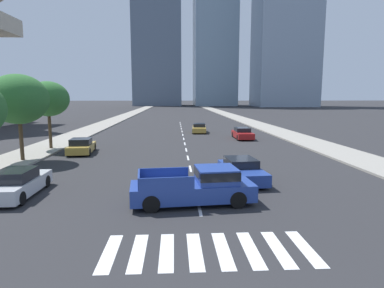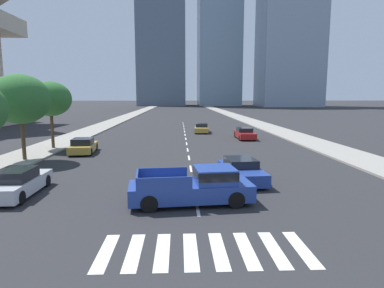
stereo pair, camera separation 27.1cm
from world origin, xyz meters
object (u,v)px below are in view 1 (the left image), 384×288
Objects in this scene: sedan_gold_3 at (199,128)px; street_tree_third at (48,99)px; sedan_gold_0 at (81,146)px; sedan_red_2 at (242,134)px; street_tree_second at (18,99)px; sedan_silver_4 at (18,184)px; pickup_truck at (198,186)px; sedan_blue_1 at (242,170)px.

street_tree_third is at bearing -43.17° from sedan_gold_3.
sedan_gold_0 is 0.71× the size of street_tree_third.
sedan_red_2 is 0.73× the size of street_tree_second.
street_tree_third is at bearing 14.01° from sedan_silver_4.
sedan_gold_0 is (-9.16, 13.98, -0.21)m from pickup_truck.
street_tree_third reaches higher than sedan_blue_1.
sedan_silver_4 is at bearing 176.46° from sedan_gold_0.
pickup_truck reaches higher than sedan_red_2.
street_tree_second reaches higher than sedan_blue_1.
sedan_red_2 is 1.04× the size of sedan_silver_4.
sedan_red_2 reaches higher than sedan_gold_3.
sedan_gold_0 is 0.91× the size of sedan_blue_1.
street_tree_second is at bearing -56.65° from sedan_red_2.
sedan_silver_4 reaches higher than sedan_gold_0.
sedan_blue_1 is at bearing -134.66° from sedan_gold_0.
sedan_red_2 is at bearing -65.50° from sedan_gold_0.
pickup_truck reaches higher than sedan_gold_3.
sedan_gold_0 reaches higher than sedan_red_2.
sedan_silver_4 is at bearing -35.94° from sedan_red_2.
sedan_blue_1 is (12.01, -9.95, 0.00)m from sedan_gold_0.
street_tree_third is at bearing -133.11° from sedan_blue_1.
sedan_red_2 is 26.60m from sedan_silver_4.
street_tree_third reaches higher than sedan_gold_3.
sedan_blue_1 is 1.07× the size of sedan_silver_4.
pickup_truck is 24.07m from sedan_red_2.
pickup_truck is 16.71m from sedan_gold_0.
sedan_silver_4 is 15.54m from street_tree_third.
sedan_silver_4 reaches higher than sedan_blue_1.
sedan_blue_1 is at bearing -78.66° from sedan_silver_4.
sedan_red_2 is 1.05× the size of sedan_gold_3.
pickup_truck is 20.82m from street_tree_third.
sedan_gold_3 is (2.32, 29.83, -0.24)m from pickup_truck.
sedan_gold_3 is at bearing -40.92° from sedan_gold_0.
sedan_gold_0 is 0.68× the size of street_tree_second.
pickup_truck is 4.94m from sedan_blue_1.
sedan_gold_0 is 6.41m from street_tree_second.
street_tree_second is at bearing -33.22° from sedan_gold_3.
sedan_gold_3 is (11.48, 15.86, -0.02)m from sedan_gold_0.
sedan_silver_4 is (-11.69, -2.42, 0.02)m from sedan_blue_1.
street_tree_second is at bearing 131.34° from sedan_gold_0.
sedan_gold_0 is at bearing 46.35° from street_tree_second.
street_tree_third is (-19.45, -6.91, 4.08)m from sedan_red_2.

